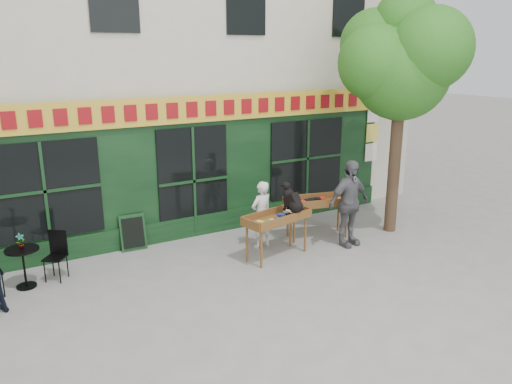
% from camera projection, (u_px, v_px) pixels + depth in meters
% --- Properties ---
extents(ground, '(80.00, 80.00, 0.00)m').
position_uv_depth(ground, '(241.00, 271.00, 9.97)').
color(ground, slate).
rests_on(ground, ground).
extents(building, '(14.00, 7.26, 10.00)m').
position_uv_depth(building, '(137.00, 23.00, 13.61)').
color(building, beige).
rests_on(building, ground).
extents(street_tree, '(3.05, 2.90, 5.60)m').
position_uv_depth(street_tree, '(402.00, 57.00, 11.22)').
color(street_tree, '#382619').
rests_on(street_tree, ground).
extents(book_cart_center, '(1.60, 0.92, 0.99)m').
position_uv_depth(book_cart_center, '(277.00, 220.00, 10.48)').
color(book_cart_center, brown).
rests_on(book_cart_center, ground).
extents(dog, '(0.46, 0.66, 0.60)m').
position_uv_depth(dog, '(293.00, 197.00, 10.48)').
color(dog, black).
rests_on(dog, book_cart_center).
extents(woman, '(0.62, 0.47, 1.51)m').
position_uv_depth(woman, '(261.00, 215.00, 11.04)').
color(woman, silver).
rests_on(woman, ground).
extents(book_cart_right, '(1.61, 0.97, 0.99)m').
position_uv_depth(book_cart_right, '(318.00, 204.00, 11.61)').
color(book_cart_right, brown).
rests_on(book_cart_right, ground).
extents(man_right, '(1.19, 0.59, 1.96)m').
position_uv_depth(man_right, '(349.00, 203.00, 11.08)').
color(man_right, '#525256').
rests_on(man_right, ground).
extents(bistro_table, '(0.60, 0.60, 0.76)m').
position_uv_depth(bistro_table, '(23.00, 260.00, 9.16)').
color(bistro_table, black).
rests_on(bistro_table, ground).
extents(bistro_chair_right, '(0.51, 0.51, 0.95)m').
position_uv_depth(bistro_chair_right, '(57.00, 251.00, 9.54)').
color(bistro_chair_right, black).
rests_on(bistro_chair_right, ground).
extents(potted_plant, '(0.19, 0.16, 0.30)m').
position_uv_depth(potted_plant, '(21.00, 241.00, 9.06)').
color(potted_plant, gray).
rests_on(potted_plant, bistro_table).
extents(chalkboard, '(0.57, 0.23, 0.79)m').
position_uv_depth(chalkboard, '(133.00, 233.00, 10.96)').
color(chalkboard, black).
rests_on(chalkboard, ground).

